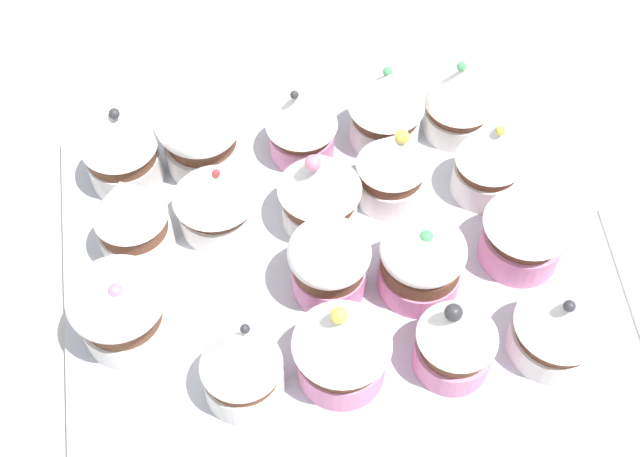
{
  "coord_description": "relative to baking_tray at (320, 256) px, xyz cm",
  "views": [
    {
      "loc": [
        6.9,
        34.25,
        52.42
      ],
      "look_at": [
        0.0,
        0.0,
        4.2
      ],
      "focal_mm": 45.82,
      "sensor_mm": 36.0,
      "label": 1
    }
  ],
  "objects": [
    {
      "name": "ground_plane",
      "position": [
        0.0,
        0.0,
        -2.1
      ],
      "size": [
        180.0,
        180.0,
        3.0
      ],
      "primitive_type": "cube",
      "color": "beige"
    },
    {
      "name": "baking_tray",
      "position": [
        0.0,
        0.0,
        0.0
      ],
      "size": [
        38.32,
        31.3,
        1.2
      ],
      "color": "silver",
      "rests_on": "ground_plane"
    },
    {
      "name": "cupcake_0",
      "position": [
        -13.7,
        -10.07,
        4.33
      ],
      "size": [
        5.77,
        5.77,
        7.46
      ],
      "color": "white",
      "rests_on": "baking_tray"
    },
    {
      "name": "cupcake_1",
      "position": [
        -7.52,
        -10.26,
        4.5
      ],
      "size": [
        6.2,
        6.2,
        7.73
      ],
      "color": "white",
      "rests_on": "baking_tray"
    },
    {
      "name": "cupcake_2",
      "position": [
        -0.55,
        -10.19,
        4.33
      ],
      "size": [
        5.82,
        5.82,
        7.31
      ],
      "color": "pink",
      "rests_on": "baking_tray"
    },
    {
      "name": "cupcake_3",
      "position": [
        7.47,
        -10.62,
        4.22
      ],
      "size": [
        6.85,
        6.85,
        6.98
      ],
      "color": "white",
      "rests_on": "baking_tray"
    },
    {
      "name": "cupcake_4",
      "position": [
        13.78,
        -10.08,
        4.72
      ],
      "size": [
        5.96,
        5.96,
        8.31
      ],
      "color": "white",
      "rests_on": "baking_tray"
    },
    {
      "name": "cupcake_5",
      "position": [
        -14.02,
        -3.4,
        4.35
      ],
      "size": [
        5.42,
        5.42,
        7.62
      ],
      "color": "white",
      "rests_on": "baking_tray"
    },
    {
      "name": "cupcake_6",
      "position": [
        -6.45,
        -4.32,
        4.15
      ],
      "size": [
        5.48,
        5.48,
        7.41
      ],
      "color": "white",
      "rests_on": "baking_tray"
    },
    {
      "name": "cupcake_7",
      "position": [
        -0.58,
        -3.02,
        4.66
      ],
      "size": [
        6.37,
        6.37,
        8.11
      ],
      "color": "white",
      "rests_on": "baking_tray"
    },
    {
      "name": "cupcake_8",
      "position": [
        7.18,
        -4.13,
        3.94
      ],
      "size": [
        6.4,
        6.4,
        6.58
      ],
      "color": "white",
      "rests_on": "baking_tray"
    },
    {
      "name": "cupcake_9",
      "position": [
        13.35,
        -2.93,
        4.68
      ],
      "size": [
        5.43,
        5.43,
        8.14
      ],
      "color": "white",
      "rests_on": "baking_tray"
    },
    {
      "name": "cupcake_10",
      "position": [
        -14.58,
        3.26,
        4.34
      ],
      "size": [
        6.48,
        6.48,
        7.21
      ],
      "color": "pink",
      "rests_on": "baking_tray"
    },
    {
      "name": "cupcake_11",
      "position": [
        -6.48,
        4.27,
        3.71
      ],
      "size": [
        6.14,
        6.14,
        6.45
      ],
      "color": "pink",
      "rests_on": "baking_tray"
    },
    {
      "name": "cupcake_12",
      "position": [
        0.16,
        3.24,
        3.91
      ],
      "size": [
        5.9,
        5.9,
        6.33
      ],
      "color": "pink",
      "rests_on": "baking_tray"
    },
    {
      "name": "cupcake_13",
      "position": [
        14.65,
        4.11,
        3.95
      ],
      "size": [
        6.7,
        6.7,
        6.67
      ],
      "color": "white",
      "rests_on": "baking_tray"
    },
    {
      "name": "cupcake_14",
      "position": [
        -14.13,
        11.13,
        4.09
      ],
      "size": [
        6.21,
        6.21,
        7.12
      ],
      "color": "white",
      "rests_on": "baking_tray"
    },
    {
      "name": "cupcake_15",
      "position": [
        -6.99,
        10.89,
        4.02
      ],
      "size": [
        5.46,
        5.46,
        7.08
      ],
      "color": "pink",
      "rests_on": "baking_tray"
    },
    {
      "name": "cupcake_16",
      "position": [
        0.57,
        10.02,
        4.79
      ],
      "size": [
        6.62,
        6.62,
        8.36
      ],
      "color": "pink",
      "rests_on": "baking_tray"
    },
    {
      "name": "cupcake_17",
      "position": [
        7.2,
        10.09,
        4.39
      ],
      "size": [
        5.43,
        5.43,
        7.72
      ],
      "color": "white",
      "rests_on": "baking_tray"
    }
  ]
}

